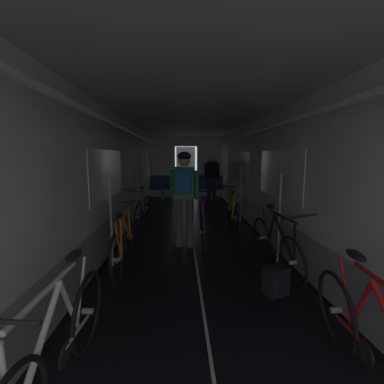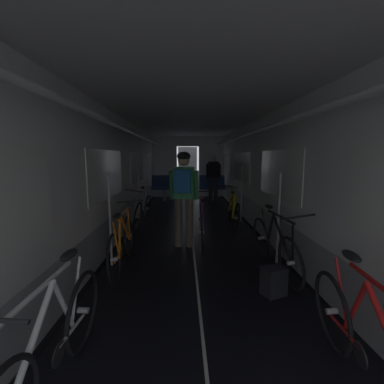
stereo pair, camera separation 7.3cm
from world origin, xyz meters
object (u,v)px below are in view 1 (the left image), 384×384
(bench_seat_far_left, at_px, (163,185))
(bicycle_orange, at_px, (124,243))
(person_cyclist_aisle, at_px, (184,189))
(bicycle_purple_in_aisle, at_px, (202,222))
(bicycle_white, at_px, (60,348))
(bicycle_yellow, at_px, (233,211))
(bicycle_black, at_px, (275,245))
(person_standing_near_bench, at_px, (212,175))
(bicycle_silver, at_px, (142,210))
(backpack_on_floor, at_px, (276,281))
(bicycle_red, at_px, (373,346))
(bench_seat_far_right, at_px, (210,185))

(bench_seat_far_left, distance_m, bicycle_orange, 6.09)
(person_cyclist_aisle, distance_m, bicycle_purple_in_aisle, 0.81)
(bicycle_orange, bearing_deg, bicycle_white, -89.26)
(bicycle_yellow, bearing_deg, bicycle_black, -86.92)
(bicycle_black, xyz_separation_m, person_standing_near_bench, (-0.22, 5.87, 0.59))
(bench_seat_far_left, relative_size, bicycle_white, 0.58)
(bicycle_white, bearing_deg, bicycle_purple_in_aisle, 69.81)
(bicycle_silver, relative_size, person_standing_near_bench, 1.01)
(bench_seat_far_left, bearing_deg, person_standing_near_bench, -11.79)
(bicycle_yellow, bearing_deg, person_cyclist_aisle, -130.75)
(bench_seat_far_left, distance_m, backpack_on_floor, 7.15)
(bicycle_yellow, xyz_separation_m, bicycle_black, (0.13, -2.43, 0.00))
(bicycle_red, bearing_deg, bench_seat_far_left, 103.24)
(bench_seat_far_left, height_order, bench_seat_far_right, same)
(bicycle_orange, height_order, backpack_on_floor, bicycle_orange)
(bicycle_red, bearing_deg, person_standing_near_bench, 91.07)
(bench_seat_far_right, xyz_separation_m, bicycle_orange, (-1.97, -6.08, -0.18))
(bench_seat_far_right, relative_size, bicycle_silver, 0.58)
(bicycle_orange, xyz_separation_m, person_standing_near_bench, (1.97, 5.71, 0.59))
(bicycle_orange, xyz_separation_m, backpack_on_floor, (1.97, -0.82, -0.21))
(bench_seat_far_left, xyz_separation_m, bicycle_purple_in_aisle, (1.07, -4.91, -0.18))
(bicycle_purple_in_aisle, xyz_separation_m, backpack_on_floor, (0.73, -2.00, -0.21))
(bicycle_white, relative_size, person_standing_near_bench, 1.00)
(bicycle_purple_in_aisle, relative_size, person_standing_near_bench, 1.00)
(bicycle_yellow, relative_size, bicycle_red, 1.00)
(bench_seat_far_left, distance_m, bicycle_red, 8.52)
(bicycle_white, bearing_deg, person_cyclist_aisle, 73.93)
(person_cyclist_aisle, relative_size, backpack_on_floor, 5.09)
(bicycle_black, bearing_deg, bench_seat_far_left, 107.96)
(bench_seat_far_right, bearing_deg, bicycle_orange, -107.96)
(bicycle_orange, bearing_deg, bicycle_purple_in_aisle, 43.38)
(bicycle_black, distance_m, bicycle_silver, 3.45)
(bicycle_yellow, distance_m, backpack_on_floor, 3.09)
(bicycle_orange, distance_m, bicycle_silver, 2.43)
(bench_seat_far_left, bearing_deg, person_cyclist_aisle, -81.93)
(bench_seat_far_right, distance_m, bicycle_red, 8.29)
(bicycle_silver, height_order, backpack_on_floor, bicycle_silver)
(bicycle_red, relative_size, person_standing_near_bench, 1.00)
(bicycle_white, distance_m, backpack_on_floor, 2.36)
(person_standing_near_bench, xyz_separation_m, backpack_on_floor, (-0.00, -6.53, -0.81))
(bench_seat_far_left, distance_m, bicycle_yellow, 4.27)
(bicycle_orange, xyz_separation_m, person_cyclist_aisle, (0.90, 0.91, 0.69))
(bench_seat_far_right, distance_m, bicycle_black, 6.26)
(bicycle_black, height_order, bicycle_purple_in_aisle, bicycle_black)
(bicycle_black, relative_size, person_standing_near_bench, 1.01)
(person_standing_near_bench, bearing_deg, bicycle_black, -87.83)
(bicycle_white, height_order, bicycle_purple_in_aisle, bicycle_white)
(bicycle_yellow, xyz_separation_m, person_standing_near_bench, (-0.09, 3.45, 0.59))
(bicycle_white, xyz_separation_m, backpack_on_floor, (1.95, 1.31, -0.21))
(bench_seat_far_left, distance_m, bicycle_black, 6.57)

